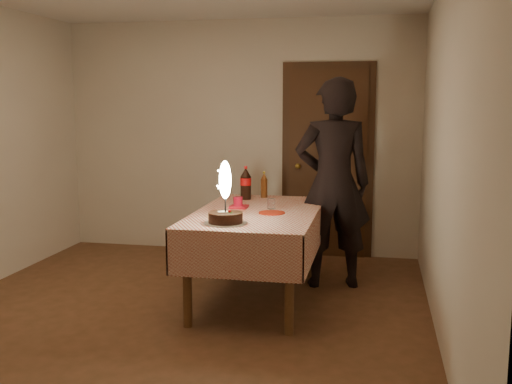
% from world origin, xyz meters
% --- Properties ---
extents(ground, '(4.00, 4.50, 0.01)m').
position_xyz_m(ground, '(0.00, 0.00, 0.00)').
color(ground, brown).
rests_on(ground, ground).
extents(room_shell, '(4.04, 4.54, 2.62)m').
position_xyz_m(room_shell, '(0.03, 0.08, 1.65)').
color(room_shell, beige).
rests_on(room_shell, ground).
extents(dining_table, '(1.02, 1.72, 0.78)m').
position_xyz_m(dining_table, '(0.54, 0.59, 0.68)').
color(dining_table, brown).
rests_on(dining_table, ground).
extents(birthday_cake, '(0.33, 0.33, 0.48)m').
position_xyz_m(birthday_cake, '(0.41, 0.02, 0.90)').
color(birthday_cake, white).
rests_on(birthday_cake, dining_table).
extents(red_plate, '(0.22, 0.22, 0.01)m').
position_xyz_m(red_plate, '(0.69, 0.51, 0.78)').
color(red_plate, red).
rests_on(red_plate, dining_table).
extents(red_cup, '(0.08, 0.08, 0.10)m').
position_xyz_m(red_cup, '(0.36, 0.68, 0.83)').
color(red_cup, '#AB0B23').
rests_on(red_cup, dining_table).
extents(clear_cup, '(0.07, 0.07, 0.09)m').
position_xyz_m(clear_cup, '(0.65, 0.71, 0.83)').
color(clear_cup, white).
rests_on(clear_cup, dining_table).
extents(napkin_stack, '(0.15, 0.15, 0.02)m').
position_xyz_m(napkin_stack, '(0.36, 0.70, 0.79)').
color(napkin_stack, '#AB131F').
rests_on(napkin_stack, dining_table).
extents(cola_bottle, '(0.10, 0.10, 0.32)m').
position_xyz_m(cola_bottle, '(0.32, 1.17, 0.93)').
color(cola_bottle, black).
rests_on(cola_bottle, dining_table).
extents(amber_bottle_left, '(0.06, 0.06, 0.25)m').
position_xyz_m(amber_bottle_left, '(0.47, 1.31, 0.90)').
color(amber_bottle_left, '#582B0F').
rests_on(amber_bottle_left, dining_table).
extents(photographer, '(0.79, 0.61, 1.92)m').
position_xyz_m(photographer, '(1.15, 1.12, 0.96)').
color(photographer, black).
rests_on(photographer, ground).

